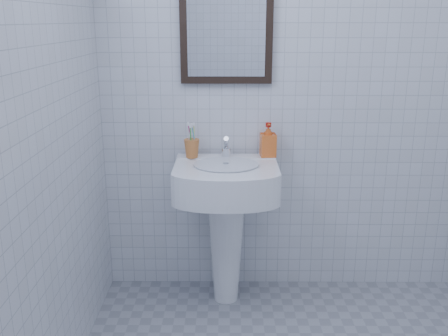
{
  "coord_description": "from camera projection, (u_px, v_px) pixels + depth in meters",
  "views": [
    {
      "loc": [
        -0.38,
        -1.59,
        1.58
      ],
      "look_at": [
        -0.4,
        0.86,
        0.85
      ],
      "focal_mm": 40.0,
      "sensor_mm": 36.0,
      "label": 1
    }
  ],
  "objects": [
    {
      "name": "toothbrush_cup",
      "position": [
        192.0,
        148.0,
        2.76
      ],
      "size": [
        0.09,
        0.09,
        0.1
      ],
      "primitive_type": null,
      "rotation": [
        0.0,
        0.0,
        0.04
      ],
      "color": "#C46F31",
      "rests_on": "washbasin"
    },
    {
      "name": "wall_mirror",
      "position": [
        226.0,
        25.0,
        2.67
      ],
      "size": [
        0.5,
        0.04,
        0.62
      ],
      "color": "black",
      "rests_on": "wall_back"
    },
    {
      "name": "wall_left",
      "position": [
        8.0,
        125.0,
        1.63
      ],
      "size": [
        0.02,
        2.4,
        2.5
      ],
      "primitive_type": "cube",
      "color": "silver",
      "rests_on": "ground"
    },
    {
      "name": "soap_dispenser",
      "position": [
        268.0,
        140.0,
        2.78
      ],
      "size": [
        0.09,
        0.09,
        0.19
      ],
      "primitive_type": "imported",
      "rotation": [
        0.0,
        0.0,
        0.09
      ],
      "color": "#D14314",
      "rests_on": "washbasin"
    },
    {
      "name": "washbasin",
      "position": [
        226.0,
        209.0,
        2.76
      ],
      "size": [
        0.55,
        0.4,
        0.85
      ],
      "color": "white",
      "rests_on": "ground"
    },
    {
      "name": "wall_back",
      "position": [
        296.0,
        81.0,
        2.77
      ],
      "size": [
        2.2,
        0.02,
        2.5
      ],
      "primitive_type": "cube",
      "color": "silver",
      "rests_on": "ground"
    },
    {
      "name": "faucet",
      "position": [
        226.0,
        148.0,
        2.76
      ],
      "size": [
        0.05,
        0.11,
        0.13
      ],
      "color": "silver",
      "rests_on": "washbasin"
    }
  ]
}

